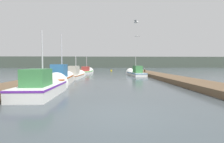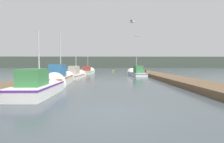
{
  "view_description": "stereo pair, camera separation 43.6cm",
  "coord_description": "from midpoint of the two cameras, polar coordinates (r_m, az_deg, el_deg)",
  "views": [
    {
      "loc": [
        -0.47,
        -4.88,
        1.77
      ],
      "look_at": [
        0.25,
        13.73,
        0.8
      ],
      "focal_mm": 24.0,
      "sensor_mm": 36.0,
      "label": 1
    },
    {
      "loc": [
        -0.03,
        -4.89,
        1.77
      ],
      "look_at": [
        0.25,
        13.73,
        0.8
      ],
      "focal_mm": 24.0,
      "sensor_mm": 36.0,
      "label": 2
    }
  ],
  "objects": [
    {
      "name": "fishing_boat_1",
      "position": [
        13.71,
        -19.34,
        -2.26
      ],
      "size": [
        1.67,
        5.33,
        4.65
      ],
      "rotation": [
        0.0,
        0.0,
        0.06
      ],
      "color": "silver",
      "rests_on": "ground_plane"
    },
    {
      "name": "dock_left",
      "position": [
        21.88,
        -19.03,
        -1.28
      ],
      "size": [
        2.66,
        40.0,
        0.41
      ],
      "color": "brown",
      "rests_on": "ground_plane"
    },
    {
      "name": "channel_buoy",
      "position": [
        34.96,
        -0.66,
        0.31
      ],
      "size": [
        0.46,
        0.46,
        0.96
      ],
      "color": "gold",
      "rests_on": "ground_plane"
    },
    {
      "name": "dock_right",
      "position": [
        22.03,
        15.9,
        -1.21
      ],
      "size": [
        2.66,
        40.0,
        0.41
      ],
      "color": "brown",
      "rests_on": "ground_plane"
    },
    {
      "name": "ground_plane",
      "position": [
        5.2,
        0.71,
        -16.91
      ],
      "size": [
        200.0,
        200.0,
        0.0
      ],
      "color": "#424C51"
    },
    {
      "name": "fishing_boat_4",
      "position": [
        27.57,
        -9.95,
        0.06
      ],
      "size": [
        2.01,
        5.32,
        3.92
      ],
      "rotation": [
        0.0,
        0.0,
        -0.07
      ],
      "color": "silver",
      "rests_on": "ground_plane"
    },
    {
      "name": "fishing_boat_0",
      "position": [
        9.7,
        -25.47,
        -5.1
      ],
      "size": [
        1.83,
        4.41,
        4.18
      ],
      "rotation": [
        0.0,
        0.0,
        -0.0
      ],
      "color": "silver",
      "rests_on": "ground_plane"
    },
    {
      "name": "distant_shore_ridge",
      "position": [
        72.86,
        -2.0,
        3.5
      ],
      "size": [
        120.0,
        16.0,
        4.86
      ],
      "color": "#424C42",
      "rests_on": "ground_plane"
    },
    {
      "name": "mooring_piling_2",
      "position": [
        23.51,
        11.83,
        -0.22
      ],
      "size": [
        0.27,
        0.27,
        0.95
      ],
      "color": "#473523",
      "rests_on": "ground_plane"
    },
    {
      "name": "fishing_boat_2",
      "position": [
        18.96,
        -14.17,
        -1.1
      ],
      "size": [
        1.65,
        4.88,
        3.25
      ],
      "rotation": [
        0.0,
        0.0,
        -0.06
      ],
      "color": "silver",
      "rests_on": "ground_plane"
    },
    {
      "name": "seagull_1",
      "position": [
        9.27,
        7.72,
        18.2
      ],
      "size": [
        0.31,
        0.55,
        0.12
      ],
      "rotation": [
        0.0,
        0.0,
        1.19
      ],
      "color": "white"
    },
    {
      "name": "mooring_piling_1",
      "position": [
        10.33,
        -31.61,
        -4.41
      ],
      "size": [
        0.37,
        0.37,
        1.03
      ],
      "color": "#473523",
      "rests_on": "ground_plane"
    },
    {
      "name": "fishing_boat_3",
      "position": [
        23.03,
        8.2,
        -0.46
      ],
      "size": [
        2.16,
        6.02,
        3.31
      ],
      "rotation": [
        0.0,
        0.0,
        0.1
      ],
      "color": "silver",
      "rests_on": "ground_plane"
    },
    {
      "name": "seagull_lead",
      "position": [
        17.85,
        8.98,
        13.01
      ],
      "size": [
        0.55,
        0.29,
        0.12
      ],
      "rotation": [
        0.0,
        0.0,
        3.07
      ],
      "color": "white"
    }
  ]
}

